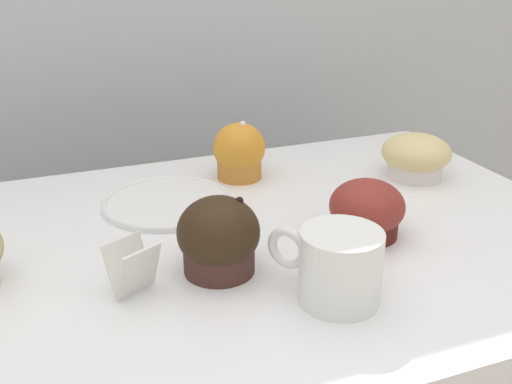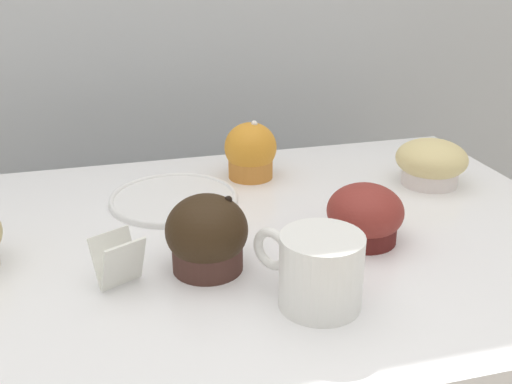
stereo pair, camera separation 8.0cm
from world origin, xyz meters
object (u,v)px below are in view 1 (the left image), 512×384
Objects in this scene: muffin_front_left at (219,238)px; muffin_back_right at (416,156)px; muffin_front_center at (239,152)px; serving_plate at (168,202)px; coffee_cup at (338,265)px; muffin_front_right at (367,211)px.

muffin_back_right is at bearing 23.71° from muffin_front_left.
muffin_front_left is (-0.12, -0.27, -0.00)m from muffin_front_center.
muffin_back_right is 0.40m from serving_plate.
serving_plate is at bearing 109.84° from coffee_cup.
muffin_front_right reaches higher than muffin_back_right.
serving_plate is (-0.13, -0.07, -0.04)m from muffin_front_center.
coffee_cup reaches higher than muffin_back_right.
muffin_front_center reaches higher than serving_plate.
muffin_front_center is 0.29m from muffin_back_right.
serving_plate is at bearing 174.90° from muffin_back_right.
coffee_cup is at bearing -46.04° from muffin_front_left.
muffin_back_right is 0.93× the size of coffee_cup.
serving_plate is at bearing -154.14° from muffin_front_center.
muffin_front_left is at bearing 133.96° from coffee_cup.
muffin_front_center is at bearing 108.65° from muffin_front_right.
muffin_back_right is at bearing 39.83° from muffin_front_right.
coffee_cup is (0.10, -0.10, 0.00)m from muffin_front_left.
muffin_front_center is 0.15m from serving_plate.
muffin_back_right is 0.42m from muffin_front_left.
muffin_front_center is at bearing 86.52° from coffee_cup.
muffin_front_left is at bearing -156.29° from muffin_back_right.
muffin_front_left is (-0.39, -0.17, 0.01)m from muffin_back_right.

